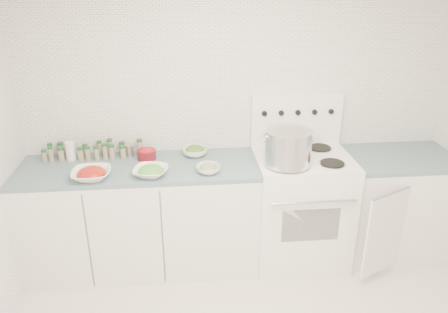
# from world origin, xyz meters

# --- Properties ---
(room_walls) EXTENTS (3.54, 3.04, 2.52)m
(room_walls) POSITION_xyz_m (0.00, 0.00, 1.56)
(room_walls) COLOR white
(room_walls) RESTS_ON ground
(counter_left) EXTENTS (1.85, 0.62, 0.90)m
(counter_left) POSITION_xyz_m (-0.82, 1.19, 0.45)
(counter_left) COLOR white
(counter_left) RESTS_ON ground
(stove) EXTENTS (0.76, 0.70, 1.36)m
(stove) POSITION_xyz_m (0.48, 1.19, 0.50)
(stove) COLOR white
(stove) RESTS_ON ground
(counter_right) EXTENTS (0.89, 0.80, 0.90)m
(counter_right) POSITION_xyz_m (1.30, 1.19, 0.45)
(counter_right) COLOR white
(counter_right) RESTS_ON ground
(stock_pot) EXTENTS (0.37, 0.35, 0.27)m
(stock_pot) POSITION_xyz_m (0.31, 1.03, 1.09)
(stock_pot) COLOR silver
(stock_pot) RESTS_ON stove
(bowl_tomato) EXTENTS (0.28, 0.28, 0.09)m
(bowl_tomato) POSITION_xyz_m (-1.14, 1.00, 0.94)
(bowl_tomato) COLOR white
(bowl_tomato) RESTS_ON counter_left
(bowl_snowpea) EXTENTS (0.30, 0.30, 0.08)m
(bowl_snowpea) POSITION_xyz_m (-0.71, 1.01, 0.94)
(bowl_snowpea) COLOR white
(bowl_snowpea) RESTS_ON counter_left
(bowl_broccoli) EXTENTS (0.28, 0.28, 0.09)m
(bowl_broccoli) POSITION_xyz_m (-0.38, 1.36, 0.94)
(bowl_broccoli) COLOR white
(bowl_broccoli) RESTS_ON counter_left
(bowl_zucchini) EXTENTS (0.23, 0.23, 0.07)m
(bowl_zucchini) POSITION_xyz_m (-0.29, 1.02, 0.93)
(bowl_zucchini) COLOR white
(bowl_zucchini) RESTS_ON counter_left
(bowl_pepper) EXTENTS (0.15, 0.15, 0.09)m
(bowl_pepper) POSITION_xyz_m (-0.76, 1.33, 0.95)
(bowl_pepper) COLOR maroon
(bowl_pepper) RESTS_ON counter_left
(salt_canister) EXTENTS (0.09, 0.09, 0.15)m
(salt_canister) POSITION_xyz_m (-1.36, 1.37, 0.97)
(salt_canister) COLOR white
(salt_canister) RESTS_ON counter_left
(tin_can) EXTENTS (0.08, 0.08, 0.09)m
(tin_can) POSITION_xyz_m (-0.91, 1.41, 0.95)
(tin_can) COLOR #9B9583
(tin_can) RESTS_ON counter_left
(spice_cluster) EXTENTS (0.78, 0.16, 0.14)m
(spice_cluster) POSITION_xyz_m (-1.21, 1.39, 0.96)
(spice_cluster) COLOR gray
(spice_cluster) RESTS_ON counter_left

